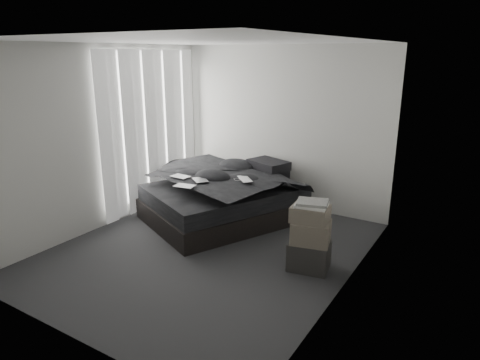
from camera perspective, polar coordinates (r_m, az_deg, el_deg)
The scene contains 25 objects.
floor at distance 5.67m, azimuth -4.30°, elevation -9.27°, with size 3.60×4.20×0.01m, color #2A2A2C.
ceiling at distance 5.11m, azimuth -4.96°, elevation 17.99°, with size 3.60×4.20×0.01m, color white.
wall_back at distance 7.01m, azimuth 5.63°, elevation 6.92°, with size 3.60×0.01×2.60m, color beige.
wall_front at distance 3.82m, azimuth -23.53°, elevation -2.71°, with size 3.60×0.01×2.60m, color beige.
wall_left at distance 6.45m, azimuth -17.69°, elevation 5.36°, with size 0.01×4.20×2.60m, color beige.
wall_right at distance 4.45m, azimuth 14.47°, elevation 0.78°, with size 0.01×4.20×2.60m, color beige.
window_left at distance 7.04m, azimuth -12.09°, elevation 7.08°, with size 0.02×2.00×2.30m, color white.
curtain_left at distance 7.01m, azimuth -11.75°, elevation 6.49°, with size 0.06×2.12×2.48m, color white.
bed at distance 6.61m, azimuth -2.16°, elevation -3.97°, with size 1.66×2.19×0.30m, color black.
mattress at distance 6.52m, azimuth -2.19°, elevation -1.78°, with size 1.60×2.13×0.23m, color black.
duvet at distance 6.42m, azimuth -2.62°, elevation 0.21°, with size 1.62×1.87×0.26m, color black.
pillow_lower at distance 6.97m, azimuth 3.55°, elevation 1.06°, with size 0.66×0.45×0.15m, color black.
pillow_upper at distance 6.86m, azimuth 3.80°, elevation 2.05°, with size 0.62×0.43×0.14m, color black.
laptop at distance 6.11m, azimuth 0.18°, elevation 0.74°, with size 0.35×0.23×0.03m, color silver.
comic_a at distance 6.37m, azimuth -7.98°, elevation 1.16°, with size 0.28×0.18×0.01m, color black.
comic_b at distance 6.16m, azimuth -5.35°, elevation 0.78°, with size 0.28×0.18×0.01m, color black.
comic_c at distance 5.90m, azimuth -7.43°, elevation 0.06°, with size 0.28×0.18×0.01m, color black.
side_stand at distance 7.66m, azimuth -6.69°, elevation 0.13°, with size 0.34×0.34×0.62m, color black.
papers at distance 7.56m, azimuth -6.75°, elevation 2.41°, with size 0.24×0.18×0.01m, color white.
floor_books at distance 7.00m, azimuth -10.58°, elevation -3.78°, with size 0.13×0.19×0.13m, color black.
box_lower at distance 5.20m, azimuth 9.19°, elevation -9.88°, with size 0.47×0.36×0.34m, color black.
box_mid at distance 5.06m, azimuth 9.43°, elevation -6.87°, with size 0.44×0.34×0.26m, color #585045.
box_upper at distance 4.99m, azimuth 9.35°, elevation -4.45°, with size 0.41×0.33×0.18m, color #585045.
art_book_white at distance 4.95m, azimuth 9.52°, elevation -3.29°, with size 0.35×0.28×0.04m, color silver.
art_book_snake at distance 4.93m, azimuth 9.63°, elevation -2.97°, with size 0.34×0.27×0.03m, color silver.
Camera 1 is at (3.03, -4.11, 2.48)m, focal length 32.00 mm.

